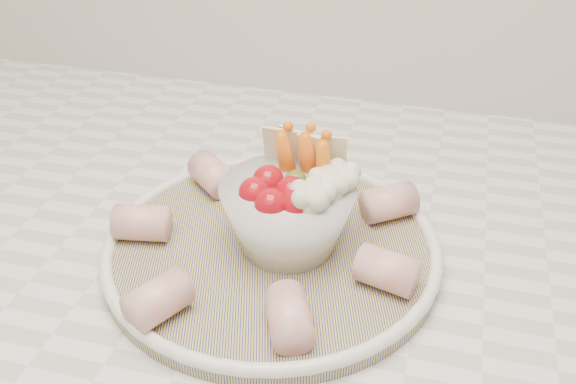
# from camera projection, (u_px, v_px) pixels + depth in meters

# --- Properties ---
(serving_platter) EXTENTS (0.39, 0.39, 0.02)m
(serving_platter) POSITION_uv_depth(u_px,v_px,m) (272.00, 247.00, 0.60)
(serving_platter) COLOR navy
(serving_platter) RESTS_ON kitchen_counter
(veggie_bowl) EXTENTS (0.12, 0.12, 0.11)m
(veggie_bowl) POSITION_uv_depth(u_px,v_px,m) (291.00, 209.00, 0.58)
(veggie_bowl) COLOR silver
(veggie_bowl) RESTS_ON serving_platter
(cured_meat_rolls) EXTENTS (0.29, 0.30, 0.03)m
(cured_meat_rolls) POSITION_uv_depth(u_px,v_px,m) (271.00, 229.00, 0.59)
(cured_meat_rolls) COLOR #C25959
(cured_meat_rolls) RESTS_ON serving_platter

